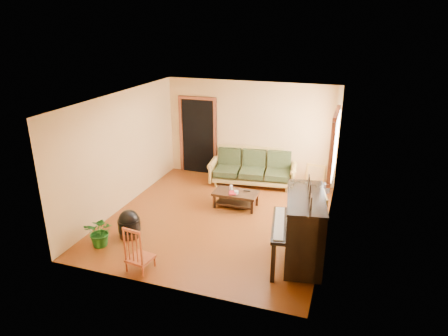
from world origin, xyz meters
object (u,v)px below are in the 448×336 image
(sofa, at_px, (252,168))
(ceramic_crock, at_px, (326,188))
(footstool, at_px, (129,227))
(potted_plant, at_px, (101,232))
(coffee_table, at_px, (236,199))
(armchair, at_px, (308,209))
(red_chair, at_px, (140,247))
(piano, at_px, (304,231))

(sofa, relative_size, ceramic_crock, 9.27)
(footstool, height_order, potted_plant, potted_plant)
(coffee_table, xyz_separation_m, ceramic_crock, (1.89, 1.50, -0.07))
(sofa, bearing_deg, footstool, -123.33)
(armchair, relative_size, red_chair, 0.89)
(ceramic_crock, bearing_deg, coffee_table, -141.69)
(coffee_table, height_order, ceramic_crock, coffee_table)
(coffee_table, bearing_deg, armchair, -12.80)
(potted_plant, bearing_deg, armchair, 29.60)
(footstool, bearing_deg, ceramic_crock, 44.58)
(footstool, bearing_deg, red_chair, -49.88)
(footstool, distance_m, red_chair, 1.21)
(sofa, relative_size, piano, 1.49)
(piano, xyz_separation_m, potted_plant, (-3.68, -0.64, -0.34))
(red_chair, bearing_deg, armchair, 52.33)
(piano, height_order, potted_plant, piano)
(sofa, bearing_deg, ceramic_crock, -3.69)
(armchair, relative_size, piano, 0.51)
(footstool, bearing_deg, armchair, 25.47)
(potted_plant, bearing_deg, piano, 9.83)
(coffee_table, bearing_deg, piano, -45.42)
(red_chair, bearing_deg, footstool, 137.87)
(footstool, height_order, ceramic_crock, footstool)
(coffee_table, relative_size, potted_plant, 1.67)
(armchair, xyz_separation_m, piano, (0.08, -1.41, 0.27))
(coffee_table, bearing_deg, potted_plant, -128.29)
(coffee_table, xyz_separation_m, footstool, (-1.60, -1.94, 0.03))
(sofa, relative_size, armchair, 2.90)
(footstool, distance_m, potted_plant, 0.58)
(piano, relative_size, potted_plant, 2.42)
(sofa, distance_m, potted_plant, 4.27)
(sofa, distance_m, armchair, 2.42)
(potted_plant, bearing_deg, coffee_table, 51.71)
(footstool, bearing_deg, piano, 2.65)
(sofa, xyz_separation_m, footstool, (-1.62, -3.32, -0.26))
(armchair, relative_size, potted_plant, 1.24)
(sofa, relative_size, footstool, 4.96)
(armchair, bearing_deg, coffee_table, 153.62)
(armchair, relative_size, footstool, 1.71)
(armchair, distance_m, footstool, 3.63)
(red_chair, height_order, ceramic_crock, red_chair)
(coffee_table, height_order, piano, piano)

